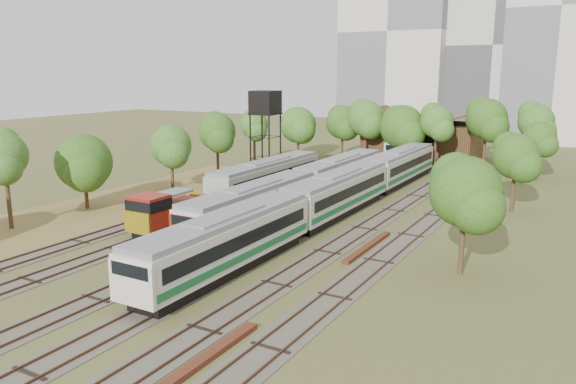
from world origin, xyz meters
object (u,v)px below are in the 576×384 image
Objects in this scene: shunter_locomotive at (164,213)px; railcar_red_set at (302,188)px; water_tower at (265,105)px; railcar_green_set at (338,193)px.

railcar_red_set is at bearing 64.92° from shunter_locomotive.
water_tower reaches higher than railcar_red_set.
shunter_locomotive is (-6.00, -12.82, -0.36)m from railcar_red_set.
shunter_locomotive is at bearing -129.17° from railcar_green_set.
water_tower is at bearing 142.14° from railcar_green_set.
water_tower is at bearing 102.22° from shunter_locomotive.
railcar_red_set is 4.27× the size of shunter_locomotive.
water_tower is at bearing 134.84° from railcar_red_set.
shunter_locomotive is at bearing -115.08° from railcar_red_set.
railcar_red_set is 3.21× the size of water_tower.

